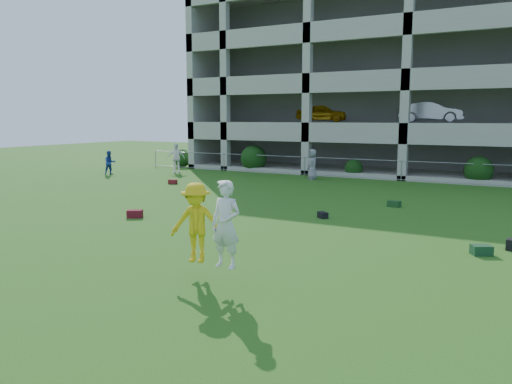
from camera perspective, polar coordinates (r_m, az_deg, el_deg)
The scene contains 13 objects.
ground at distance 12.24m, azimuth -3.80°, elevation -8.57°, with size 100.00×100.00×0.00m, color #235114.
bystander_a at distance 33.03m, azimuth -16.36°, elevation 3.22°, with size 0.74×0.57×1.52m, color #203995.
bystander_b at distance 33.10m, azimuth -9.12°, elevation 3.84°, with size 1.14×0.47×1.94m, color white.
bystander_c at distance 29.35m, azimuth 6.47°, elevation 3.15°, with size 0.87×0.57×1.78m, color gray.
bag_red_a at distance 18.59m, azimuth -13.68°, elevation -2.45°, with size 0.55×0.30×0.28m, color #510E12.
bag_black_b at distance 18.16m, azimuth 7.63°, elevation -2.63°, with size 0.40×0.25×0.22m, color black.
bag_green_c at distance 14.52m, azimuth 24.36°, elevation -6.06°, with size 0.50×0.35×0.26m, color #123316.
bag_red_f at distance 27.65m, azimuth -9.50°, elevation 1.16°, with size 0.45×0.28×0.24m, color #510E1B.
bag_green_g at distance 21.02m, azimuth 15.51°, elevation -1.31°, with size 0.50×0.30×0.25m, color #183B15.
frisbee_contest at distance 11.01m, azimuth -5.99°, elevation -3.55°, with size 2.08×1.19×1.97m.
parking_garage at distance 38.16m, azimuth 19.51°, elevation 11.65°, with size 30.00×14.00×12.00m.
fence at distance 29.69m, azimuth 16.29°, elevation 2.39°, with size 36.06×0.06×1.20m.
shrub_row at distance 29.68m, azimuth 25.35°, elevation 3.65°, with size 34.38×2.52×3.50m.
Camera 1 is at (6.31, -9.86, 3.58)m, focal length 35.00 mm.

